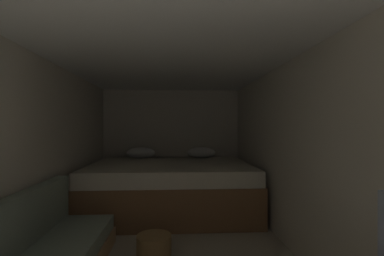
# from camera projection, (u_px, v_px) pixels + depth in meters

# --- Properties ---
(wall_back) EXTENTS (2.58, 0.05, 1.95)m
(wall_back) POSITION_uv_depth(u_px,v_px,m) (171.00, 143.00, 5.27)
(wall_back) COLOR beige
(wall_back) RESTS_ON ground
(wall_left) EXTENTS (0.05, 5.35, 1.95)m
(wall_left) POSITION_uv_depth(u_px,v_px,m) (24.00, 160.00, 2.50)
(wall_left) COLOR beige
(wall_left) RESTS_ON ground
(wall_right) EXTENTS (0.05, 5.35, 1.95)m
(wall_right) POSITION_uv_depth(u_px,v_px,m) (304.00, 158.00, 2.65)
(wall_right) COLOR beige
(wall_right) RESTS_ON ground
(ceiling_slab) EXTENTS (2.58, 5.35, 0.05)m
(ceiling_slab) POSITION_uv_depth(u_px,v_px,m) (168.00, 49.00, 2.57)
(ceiling_slab) COLOR white
(ceiling_slab) RESTS_ON wall_left
(bed) EXTENTS (2.36, 1.85, 0.91)m
(bed) POSITION_uv_depth(u_px,v_px,m) (171.00, 186.00, 4.28)
(bed) COLOR brown
(bed) RESTS_ON ground
(wicker_basket) EXTENTS (0.35, 0.35, 0.19)m
(wicker_basket) POSITION_uv_depth(u_px,v_px,m) (154.00, 245.00, 2.81)
(wicker_basket) COLOR olive
(wicker_basket) RESTS_ON ground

